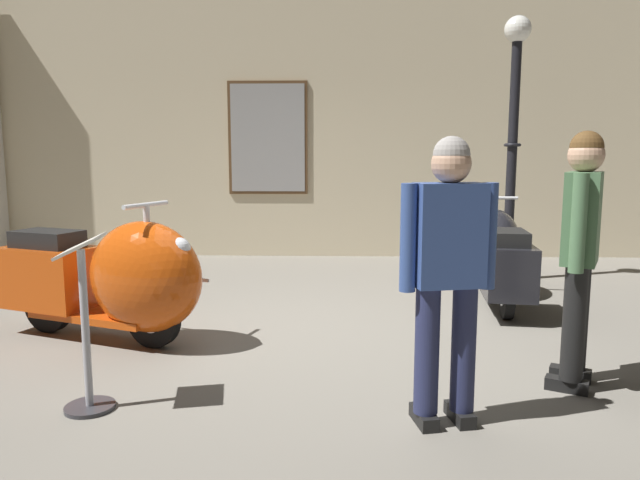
# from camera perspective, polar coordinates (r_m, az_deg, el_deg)

# --- Properties ---
(ground_plane) EXTENTS (60.00, 60.00, 0.00)m
(ground_plane) POSITION_cam_1_polar(r_m,az_deg,el_deg) (4.77, -1.55, -9.25)
(ground_plane) COLOR slate
(showroom_back_wall) EXTENTS (18.00, 0.63, 3.71)m
(showroom_back_wall) POSITION_cam_1_polar(r_m,az_deg,el_deg) (8.42, -1.20, 11.06)
(showroom_back_wall) COLOR beige
(showroom_back_wall) RESTS_ON ground
(scooter_0) EXTENTS (1.86, 1.09, 1.09)m
(scooter_0) POSITION_cam_1_polar(r_m,az_deg,el_deg) (4.74, -19.44, -3.60)
(scooter_0) COLOR black
(scooter_0) RESTS_ON ground
(scooter_1) EXTENTS (0.67, 1.72, 1.02)m
(scooter_1) POSITION_cam_1_polar(r_m,az_deg,el_deg) (6.02, 16.95, -1.37)
(scooter_1) COLOR black
(scooter_1) RESTS_ON ground
(lamppost) EXTENTS (0.29, 0.29, 2.96)m
(lamppost) POSITION_cam_1_polar(r_m,az_deg,el_deg) (7.01, 18.36, 9.57)
(lamppost) COLOR black
(lamppost) RESTS_ON ground
(visitor_0) EXTENTS (0.36, 0.49, 1.58)m
(visitor_0) POSITION_cam_1_polar(r_m,az_deg,el_deg) (3.87, 24.15, -0.17)
(visitor_0) COLOR black
(visitor_0) RESTS_ON ground
(visitor_1) EXTENTS (0.51, 0.29, 1.53)m
(visitor_1) POSITION_cam_1_polar(r_m,az_deg,el_deg) (3.09, 12.42, -2.12)
(visitor_1) COLOR black
(visitor_1) RESTS_ON ground
(info_stanchion) EXTENTS (0.28, 0.35, 1.00)m
(info_stanchion) POSITION_cam_1_polar(r_m,az_deg,el_deg) (3.56, -21.93, -8.99)
(info_stanchion) COLOR #333338
(info_stanchion) RESTS_ON ground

